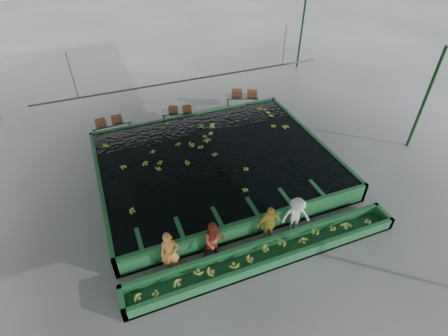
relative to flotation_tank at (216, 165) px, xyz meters
name	(u,v)px	position (x,y,z in m)	size (l,w,h in m)	color
ground	(228,193)	(0.00, -1.50, -0.45)	(80.00, 80.00, 0.00)	gray
shed_roof	(229,83)	(0.00, -1.50, 4.55)	(20.00, 22.00, 0.04)	gray
shed_posts	(229,145)	(0.00, -1.50, 2.05)	(20.00, 22.00, 5.00)	#103C16
flotation_tank	(216,165)	(0.00, 0.00, 0.00)	(10.00, 8.00, 0.90)	#206533
tank_water	(216,157)	(0.00, 0.00, 0.40)	(9.70, 7.70, 0.00)	black
sorting_trough	(268,254)	(0.00, -5.10, -0.20)	(10.00, 1.00, 0.50)	#206533
cableway_rail	(189,80)	(0.00, 3.50, 2.55)	(0.08, 0.08, 14.00)	#59605B
rail_hanger_left	(72,76)	(-5.00, 3.50, 3.55)	(0.04, 0.04, 2.00)	#59605B
rail_hanger_right	(284,45)	(5.00, 3.50, 3.55)	(0.04, 0.04, 2.00)	#59605B
worker_a	(170,253)	(-3.18, -4.30, 0.41)	(0.63, 0.41, 1.71)	#F6943F
worker_b	(214,241)	(-1.66, -4.30, 0.35)	(0.78, 0.61, 1.60)	#AC3E26
worker_c	(269,224)	(0.41, -4.30, 0.34)	(0.93, 0.39, 1.59)	yellow
worker_d	(296,216)	(1.51, -4.30, 0.35)	(1.03, 0.59, 1.60)	white
packing_table_left	(113,129)	(-3.89, 4.68, 0.00)	(1.98, 0.79, 0.90)	#59605B
packing_table_mid	(180,118)	(-0.35, 4.60, -0.03)	(1.87, 0.75, 0.85)	#59605B
packing_table_right	(242,102)	(3.48, 4.97, -0.04)	(1.82, 0.73, 0.83)	#59605B
box_stack_left	(109,123)	(-3.99, 4.60, 0.45)	(1.30, 0.36, 0.28)	brown
box_stack_mid	(180,111)	(-0.32, 4.54, 0.40)	(1.20, 0.33, 0.26)	brown
box_stack_right	(244,95)	(3.62, 4.98, 0.38)	(1.44, 0.40, 0.31)	brown
floating_bananas	(210,148)	(0.00, 0.80, 0.40)	(9.33, 6.36, 0.13)	#8AAA38
trough_bananas	(268,251)	(0.00, -5.10, -0.05)	(8.45, 0.56, 0.11)	#8AAA38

